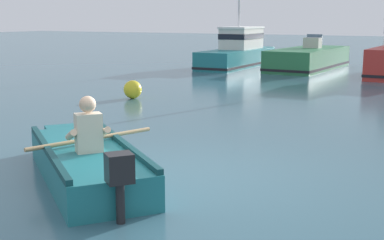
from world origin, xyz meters
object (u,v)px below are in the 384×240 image
rowboat_with_person (86,162)px  moored_boat_green (309,59)px  moored_boat_teal (238,52)px  mooring_buoy (133,89)px

rowboat_with_person → moored_boat_green: bearing=95.7°
moored_boat_teal → moored_boat_green: size_ratio=0.99×
moored_boat_teal → mooring_buoy: moored_boat_teal is taller
rowboat_with_person → moored_boat_green: (-1.69, 16.95, 0.17)m
moored_boat_teal → mooring_buoy: 10.32m
moored_boat_green → mooring_buoy: (-1.92, -10.54, -0.17)m
moored_boat_green → mooring_buoy: moored_boat_green is taller
moored_boat_green → mooring_buoy: bearing=-100.3°
moored_boat_teal → mooring_buoy: size_ratio=11.30×
rowboat_with_person → moored_boat_teal: bearing=106.2°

